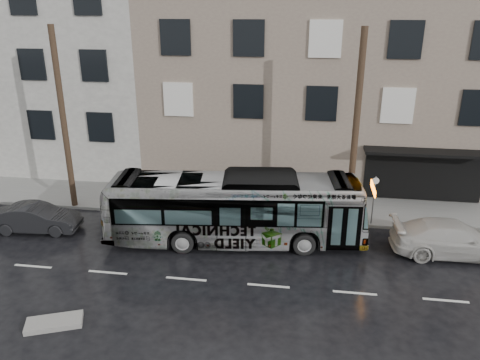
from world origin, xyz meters
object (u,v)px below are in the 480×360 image
object	(u,v)px
white_sedan	(453,239)
utility_pole_rear	(63,121)
utility_pole_front	(356,131)
dark_sedan	(36,218)
sign_post	(373,200)
bus	(235,209)

from	to	relation	value
white_sedan	utility_pole_rear	bearing A→B (deg)	80.10
utility_pole_front	dark_sedan	bearing A→B (deg)	-169.07
sign_post	white_sedan	xyz separation A→B (m)	(3.06, -2.24, -0.61)
utility_pole_front	bus	world-z (taller)	utility_pole_front
bus	white_sedan	size ratio (longest dim) A/B	2.23
utility_pole_front	utility_pole_rear	distance (m)	14.00
utility_pole_rear	sign_post	xyz separation A→B (m)	(15.10, 0.00, -3.30)
sign_post	bus	size ratio (longest dim) A/B	0.21
utility_pole_front	bus	distance (m)	6.44
utility_pole_front	sign_post	xyz separation A→B (m)	(1.10, 0.00, -3.30)
bus	dark_sedan	bearing A→B (deg)	85.82
utility_pole_front	sign_post	world-z (taller)	utility_pole_front
utility_pole_rear	white_sedan	xyz separation A→B (m)	(18.16, -2.24, -3.91)
bus	utility_pole_rear	bearing A→B (deg)	68.31
sign_post	bus	bearing A→B (deg)	-158.96
bus	dark_sedan	xyz separation A→B (m)	(-9.32, -0.39, -0.92)
utility_pole_front	white_sedan	distance (m)	6.14
utility_pole_rear	white_sedan	size ratio (longest dim) A/B	1.77
utility_pole_rear	dark_sedan	bearing A→B (deg)	-99.00
utility_pole_rear	sign_post	size ratio (longest dim) A/B	3.75
white_sedan	dark_sedan	xyz separation A→B (m)	(-18.60, -0.55, -0.08)
dark_sedan	bus	bearing A→B (deg)	-93.18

